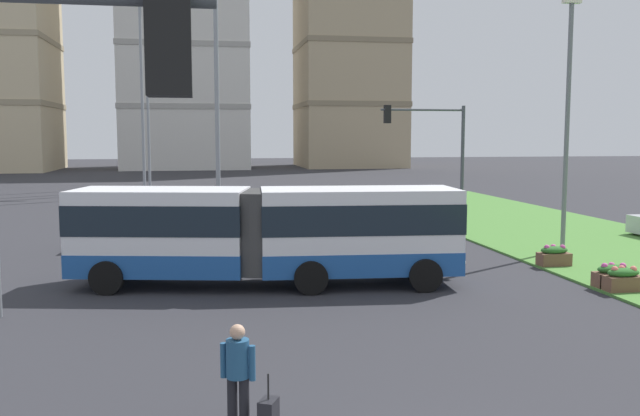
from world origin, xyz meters
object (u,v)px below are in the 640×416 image
object	(u,v)px
articulated_bus	(267,232)
traffic_light_far_right	(436,147)
car_grey_wagon	(135,231)
flower_planter_3	(623,279)
flower_planter_4	(613,276)
flower_planter_5	(554,256)
apartment_tower_westcentre	(184,23)
pedestrian_crossing	(238,371)
streetlight_median	(567,116)

from	to	relation	value
articulated_bus	traffic_light_far_right	xyz separation A→B (m)	(8.50, 8.73, 2.45)
articulated_bus	car_grey_wagon	world-z (taller)	articulated_bus
flower_planter_3	flower_planter_4	size ratio (longest dim) A/B	1.00
flower_planter_3	flower_planter_5	size ratio (longest dim) A/B	1.00
flower_planter_5	apartment_tower_westcentre	xyz separation A→B (m)	(-14.06, 76.98, 19.71)
pedestrian_crossing	streetlight_median	size ratio (longest dim) A/B	0.18
flower_planter_3	streetlight_median	size ratio (longest dim) A/B	0.11
car_grey_wagon	streetlight_median	size ratio (longest dim) A/B	0.46
articulated_bus	pedestrian_crossing	xyz separation A→B (m)	(-1.48, -10.46, -0.65)
flower_planter_4	apartment_tower_westcentre	bearing A→B (deg)	99.92
traffic_light_far_right	flower_planter_5	bearing A→B (deg)	-77.63
streetlight_median	apartment_tower_westcentre	distance (m)	77.33
pedestrian_crossing	flower_planter_5	xyz separation A→B (m)	(11.66, 11.51, -0.58)
flower_planter_3	streetlight_median	bearing A→B (deg)	74.27
flower_planter_4	car_grey_wagon	bearing A→B (deg)	145.85
car_grey_wagon	apartment_tower_westcentre	size ratio (longest dim) A/B	0.11
pedestrian_crossing	streetlight_median	bearing A→B (deg)	46.49
articulated_bus	flower_planter_4	xyz separation A→B (m)	(10.19, -2.41, -1.23)
car_grey_wagon	flower_planter_5	bearing A→B (deg)	-24.00
flower_planter_5	apartment_tower_westcentre	bearing A→B (deg)	100.35
traffic_light_far_right	apartment_tower_westcentre	world-z (taller)	apartment_tower_westcentre
flower_planter_4	apartment_tower_westcentre	world-z (taller)	apartment_tower_westcentre
flower_planter_4	articulated_bus	bearing A→B (deg)	166.68
flower_planter_3	apartment_tower_westcentre	world-z (taller)	apartment_tower_westcentre
car_grey_wagon	articulated_bus	bearing A→B (deg)	-58.61
traffic_light_far_right	apartment_tower_westcentre	distance (m)	72.21
car_grey_wagon	flower_planter_5	xyz separation A→B (m)	(14.87, -6.62, -0.33)
articulated_bus	flower_planter_4	distance (m)	10.54
articulated_bus	flower_planter_3	size ratio (longest dim) A/B	10.95
pedestrian_crossing	flower_planter_5	world-z (taller)	pedestrian_crossing
pedestrian_crossing	streetlight_median	distance (m)	20.18
traffic_light_far_right	flower_planter_3	bearing A→B (deg)	-81.78
flower_planter_5	traffic_light_far_right	size ratio (longest dim) A/B	0.18
articulated_bus	flower_planter_5	xyz separation A→B (m)	(10.19, 1.05, -1.23)
car_grey_wagon	flower_planter_5	size ratio (longest dim) A/B	4.11
car_grey_wagon	pedestrian_crossing	xyz separation A→B (m)	(3.20, -18.13, 0.25)
pedestrian_crossing	flower_planter_4	world-z (taller)	pedestrian_crossing
flower_planter_5	streetlight_median	distance (m)	5.98
articulated_bus	flower_planter_5	world-z (taller)	articulated_bus
flower_planter_4	streetlight_median	size ratio (longest dim) A/B	0.11
flower_planter_3	apartment_tower_westcentre	distance (m)	84.50
pedestrian_crossing	streetlight_median	world-z (taller)	streetlight_median
flower_planter_5	apartment_tower_westcentre	distance (m)	80.70
flower_planter_3	streetlight_median	distance (m)	8.58
car_grey_wagon	apartment_tower_westcentre	xyz separation A→B (m)	(0.80, 70.36, 19.38)
flower_planter_5	flower_planter_3	bearing A→B (deg)	-90.00
flower_planter_5	pedestrian_crossing	bearing A→B (deg)	-135.37
car_grey_wagon	flower_planter_3	size ratio (longest dim) A/B	4.11
flower_planter_4	apartment_tower_westcentre	size ratio (longest dim) A/B	0.03
pedestrian_crossing	streetlight_median	xyz separation A→B (m)	(13.56, 14.29, 4.37)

